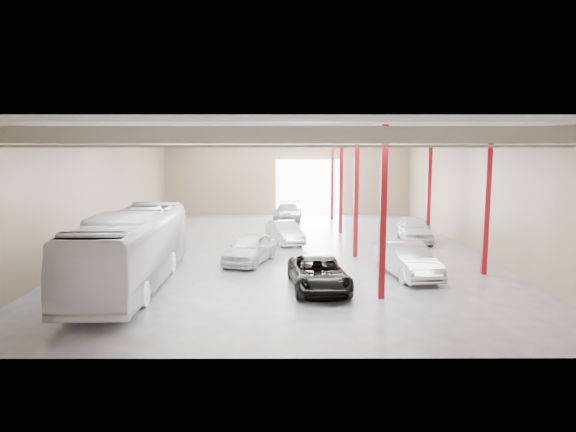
{
  "coord_description": "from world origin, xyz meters",
  "views": [
    {
      "loc": [
        -0.05,
        -30.27,
        6.12
      ],
      "look_at": [
        0.03,
        -1.16,
        2.2
      ],
      "focal_mm": 32.0,
      "sensor_mm": 36.0,
      "label": 1
    }
  ],
  "objects_px": {
    "car_row_c": "(288,212)",
    "car_right_near": "(407,260)",
    "black_sedan": "(319,274)",
    "car_row_b": "(285,232)",
    "car_right_far": "(414,229)",
    "car_row_a": "(250,248)",
    "coach_bus": "(132,249)"
  },
  "relations": [
    {
      "from": "black_sedan",
      "to": "car_row_b",
      "type": "height_order",
      "value": "car_row_b"
    },
    {
      "from": "coach_bus",
      "to": "car_row_b",
      "type": "xyz_separation_m",
      "value": [
        6.72,
        10.09,
        -0.96
      ]
    },
    {
      "from": "car_row_c",
      "to": "car_right_near",
      "type": "distance_m",
      "value": 19.01
    },
    {
      "from": "car_row_c",
      "to": "car_right_near",
      "type": "height_order",
      "value": "car_right_near"
    },
    {
      "from": "car_row_a",
      "to": "coach_bus",
      "type": "bearing_deg",
      "value": -120.77
    },
    {
      "from": "car_row_c",
      "to": "car_right_near",
      "type": "bearing_deg",
      "value": -69.32
    },
    {
      "from": "black_sedan",
      "to": "car_right_near",
      "type": "xyz_separation_m",
      "value": [
        4.35,
        2.31,
        0.11
      ]
    },
    {
      "from": "coach_bus",
      "to": "car_right_far",
      "type": "height_order",
      "value": "coach_bus"
    },
    {
      "from": "black_sedan",
      "to": "car_right_near",
      "type": "relative_size",
      "value": 1.03
    },
    {
      "from": "car_row_a",
      "to": "car_row_c",
      "type": "bearing_deg",
      "value": 99.02
    },
    {
      "from": "coach_bus",
      "to": "car_right_near",
      "type": "height_order",
      "value": "coach_bus"
    },
    {
      "from": "black_sedan",
      "to": "car_row_b",
      "type": "distance_m",
      "value": 10.91
    },
    {
      "from": "black_sedan",
      "to": "car_right_near",
      "type": "height_order",
      "value": "car_right_near"
    },
    {
      "from": "black_sedan",
      "to": "car_row_c",
      "type": "relative_size",
      "value": 0.94
    },
    {
      "from": "car_row_c",
      "to": "car_right_far",
      "type": "bearing_deg",
      "value": -43.83
    },
    {
      "from": "car_row_b",
      "to": "car_row_a",
      "type": "bearing_deg",
      "value": -125.95
    },
    {
      "from": "car_row_a",
      "to": "car_row_c",
      "type": "height_order",
      "value": "car_row_a"
    },
    {
      "from": "car_row_a",
      "to": "car_row_c",
      "type": "distance_m",
      "value": 15.41
    },
    {
      "from": "car_right_near",
      "to": "car_right_far",
      "type": "xyz_separation_m",
      "value": [
        2.62,
        9.23,
        0.02
      ]
    },
    {
      "from": "coach_bus",
      "to": "car_row_b",
      "type": "relative_size",
      "value": 2.81
    },
    {
      "from": "car_row_a",
      "to": "car_right_near",
      "type": "distance_m",
      "value": 8.21
    },
    {
      "from": "car_right_near",
      "to": "car_right_far",
      "type": "height_order",
      "value": "car_right_far"
    },
    {
      "from": "coach_bus",
      "to": "car_row_a",
      "type": "relative_size",
      "value": 2.6
    },
    {
      "from": "car_right_far",
      "to": "car_row_a",
      "type": "bearing_deg",
      "value": -143.65
    },
    {
      "from": "car_row_b",
      "to": "car_right_near",
      "type": "height_order",
      "value": "car_right_near"
    },
    {
      "from": "car_row_a",
      "to": "car_right_near",
      "type": "height_order",
      "value": "car_right_near"
    },
    {
      "from": "car_row_b",
      "to": "car_row_c",
      "type": "height_order",
      "value": "car_row_c"
    },
    {
      "from": "black_sedan",
      "to": "car_right_far",
      "type": "xyz_separation_m",
      "value": [
        6.97,
        11.53,
        0.12
      ]
    },
    {
      "from": "coach_bus",
      "to": "car_row_a",
      "type": "xyz_separation_m",
      "value": [
        4.89,
        4.49,
        -0.88
      ]
    },
    {
      "from": "black_sedan",
      "to": "car_row_b",
      "type": "xyz_separation_m",
      "value": [
        -1.5,
        10.8,
        0.0
      ]
    },
    {
      "from": "black_sedan",
      "to": "coach_bus",
      "type": "bearing_deg",
      "value": 169.65
    },
    {
      "from": "black_sedan",
      "to": "car_row_c",
      "type": "distance_m",
      "value": 20.51
    }
  ]
}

